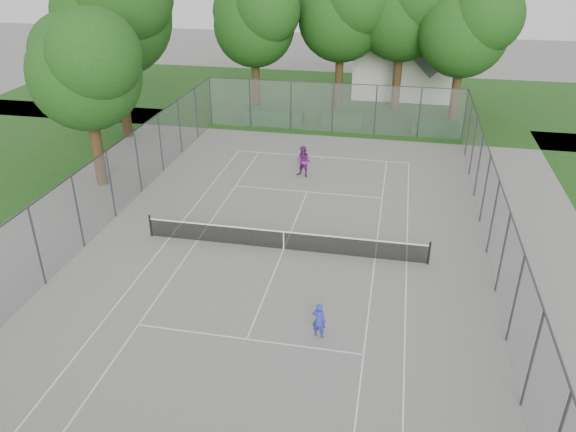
% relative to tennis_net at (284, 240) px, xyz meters
% --- Properties ---
extents(ground, '(120.00, 120.00, 0.00)m').
position_rel_tennis_net_xyz_m(ground, '(0.00, 0.00, -0.51)').
color(ground, slate).
rests_on(ground, ground).
extents(grass_far, '(60.00, 20.00, 0.00)m').
position_rel_tennis_net_xyz_m(grass_far, '(0.00, 26.00, -0.51)').
color(grass_far, '#1A4012').
rests_on(grass_far, ground).
extents(court_markings, '(11.03, 23.83, 0.01)m').
position_rel_tennis_net_xyz_m(court_markings, '(0.00, 0.00, -0.50)').
color(court_markings, silver).
rests_on(court_markings, ground).
extents(tennis_net, '(12.87, 0.10, 1.10)m').
position_rel_tennis_net_xyz_m(tennis_net, '(0.00, 0.00, 0.00)').
color(tennis_net, black).
rests_on(tennis_net, ground).
extents(perimeter_fence, '(18.08, 34.08, 3.52)m').
position_rel_tennis_net_xyz_m(perimeter_fence, '(0.00, 0.00, 1.30)').
color(perimeter_fence, '#38383D').
rests_on(perimeter_fence, ground).
extents(tree_far_left, '(7.06, 6.44, 10.14)m').
position_rel_tennis_net_xyz_m(tree_far_left, '(-6.59, 21.30, 6.46)').
color(tree_far_left, '#342413').
rests_on(tree_far_left, ground).
extents(tree_far_midleft, '(7.59, 6.93, 10.91)m').
position_rel_tennis_net_xyz_m(tree_far_midleft, '(-0.23, 23.23, 6.99)').
color(tree_far_midleft, '#342413').
rests_on(tree_far_midleft, ground).
extents(tree_far_midright, '(7.95, 7.26, 11.43)m').
position_rel_tennis_net_xyz_m(tree_far_midright, '(4.33, 23.57, 7.35)').
color(tree_far_midright, '#342413').
rests_on(tree_far_midright, ground).
extents(tree_far_right, '(7.16, 6.53, 10.29)m').
position_rel_tennis_net_xyz_m(tree_far_right, '(8.63, 20.68, 6.56)').
color(tree_far_right, '#342413').
rests_on(tree_far_right, ground).
extents(tree_side_back, '(8.72, 7.96, 12.54)m').
position_rel_tennis_net_xyz_m(tree_side_back, '(-13.79, 13.15, 8.11)').
color(tree_side_back, '#342413').
rests_on(tree_side_back, ground).
extents(tree_side_front, '(6.77, 6.18, 9.73)m').
position_rel_tennis_net_xyz_m(tree_side_front, '(-11.58, 5.20, 6.17)').
color(tree_side_front, '#342413').
rests_on(tree_side_front, ground).
extents(hedge_left, '(4.42, 1.33, 1.11)m').
position_rel_tennis_net_xyz_m(hedge_left, '(-4.49, 17.96, 0.04)').
color(hedge_left, '#143F16').
rests_on(hedge_left, ground).
extents(hedge_mid, '(3.00, 0.86, 0.94)m').
position_rel_tennis_net_xyz_m(hedge_mid, '(0.58, 18.36, -0.04)').
color(hedge_mid, '#143F16').
rests_on(hedge_mid, ground).
extents(hedge_right, '(3.24, 1.19, 0.97)m').
position_rel_tennis_net_xyz_m(hedge_right, '(7.20, 17.86, -0.03)').
color(hedge_right, '#143F16').
rests_on(hedge_right, ground).
extents(house, '(8.43, 6.53, 10.49)m').
position_rel_tennis_net_xyz_m(house, '(4.75, 28.84, 3.71)').
color(house, beige).
rests_on(house, ground).
extents(girl_player, '(0.57, 0.44, 1.38)m').
position_rel_tennis_net_xyz_m(girl_player, '(2.46, -5.72, 0.18)').
color(girl_player, '#2B32A2').
rests_on(girl_player, ground).
extents(woman_player, '(1.08, 0.97, 1.83)m').
position_rel_tennis_net_xyz_m(woman_player, '(-0.60, 8.53, 0.41)').
color(woman_player, '#662267').
rests_on(woman_player, ground).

